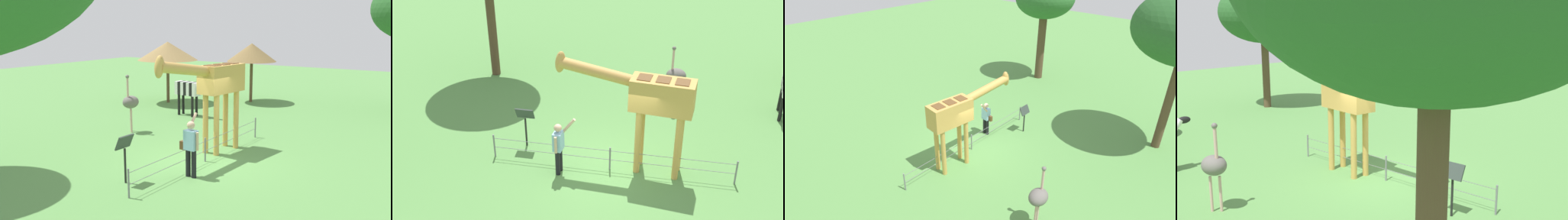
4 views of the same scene
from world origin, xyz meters
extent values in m
plane|color=#568E47|center=(0.00, 0.00, 0.00)|extent=(60.00, 60.00, 0.00)
cylinder|color=gold|center=(-0.76, 0.00, 0.98)|extent=(0.18, 0.18, 1.97)
cylinder|color=gold|center=(-0.81, -0.44, 0.98)|extent=(0.18, 0.18, 1.97)
cylinder|color=gold|center=(-1.86, 0.12, 0.98)|extent=(0.18, 0.18, 1.97)
cylinder|color=gold|center=(-1.90, -0.32, 0.98)|extent=(0.18, 0.18, 1.97)
cube|color=gold|center=(-1.33, -0.16, 2.42)|extent=(1.77, 0.88, 0.90)
cube|color=brown|center=(-0.84, -0.22, 2.88)|extent=(0.41, 0.48, 0.02)
cube|color=brown|center=(-1.33, -0.16, 2.88)|extent=(0.41, 0.48, 0.02)
cube|color=brown|center=(-1.83, -0.10, 2.88)|extent=(0.41, 0.48, 0.02)
cylinder|color=gold|center=(0.39, -0.35, 2.85)|extent=(2.35, 0.58, 0.64)
ellipsoid|color=gold|center=(1.53, -0.48, 3.02)|extent=(0.39, 0.30, 0.67)
cylinder|color=brown|center=(1.53, -0.42, 3.20)|extent=(0.05, 0.05, 0.14)
cylinder|color=brown|center=(1.53, -0.54, 3.20)|extent=(0.05, 0.05, 0.14)
cylinder|color=black|center=(1.39, 0.37, 0.39)|extent=(0.14, 0.14, 0.78)
cylinder|color=black|center=(1.41, 0.57, 0.39)|extent=(0.14, 0.14, 0.78)
cube|color=#8CBFE0|center=(1.40, 0.47, 1.06)|extent=(0.27, 0.38, 0.55)
sphere|color=#D8AD8C|center=(1.40, 0.47, 1.47)|extent=(0.22, 0.22, 0.22)
cylinder|color=#D8AD8C|center=(1.12, 0.34, 1.50)|extent=(0.40, 0.11, 0.49)
cylinder|color=#D8AD8C|center=(1.42, 0.69, 1.05)|extent=(0.08, 0.08, 0.50)
cube|color=brown|center=(1.43, 0.25, 0.88)|extent=(0.14, 0.21, 0.24)
cylinder|color=#CC9E93|center=(-1.56, -4.30, 0.45)|extent=(0.07, 0.07, 0.90)
cylinder|color=#CC9E93|center=(-1.72, -4.46, 0.45)|extent=(0.07, 0.07, 0.90)
ellipsoid|color=#66605B|center=(-1.64, -4.38, 1.18)|extent=(0.70, 0.56, 0.49)
cylinder|color=#CC9E93|center=(-1.49, -4.38, 1.73)|extent=(0.08, 0.08, 0.80)
sphere|color=#66605B|center=(-1.49, -4.38, 2.18)|extent=(0.14, 0.14, 0.14)
cylinder|color=brown|center=(5.69, -5.78, 2.02)|extent=(0.35, 0.35, 4.03)
cylinder|color=brown|center=(8.92, 2.54, 2.00)|extent=(0.49, 0.49, 4.01)
cylinder|color=black|center=(2.75, -0.72, 0.47)|extent=(0.06, 0.06, 0.95)
cube|color=#333D38|center=(2.75, -0.72, 1.13)|extent=(0.56, 0.21, 0.38)
cylinder|color=slate|center=(-3.50, 0.06, 0.38)|extent=(0.05, 0.05, 0.75)
cylinder|color=slate|center=(0.00, 0.06, 0.38)|extent=(0.05, 0.05, 0.75)
cylinder|color=slate|center=(3.50, 0.06, 0.38)|extent=(0.05, 0.05, 0.75)
cube|color=slate|center=(0.00, 0.06, 0.64)|extent=(7.00, 0.01, 0.01)
cube|color=slate|center=(0.00, 0.06, 0.34)|extent=(7.00, 0.01, 0.01)
camera|label=1|loc=(11.26, 7.10, 4.24)|focal=41.32mm
camera|label=2|loc=(-1.63, 11.41, 8.11)|focal=44.14mm
camera|label=3|loc=(-8.37, -8.13, 8.23)|focal=29.86mm
camera|label=4|loc=(8.46, -9.74, 4.75)|focal=43.15mm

